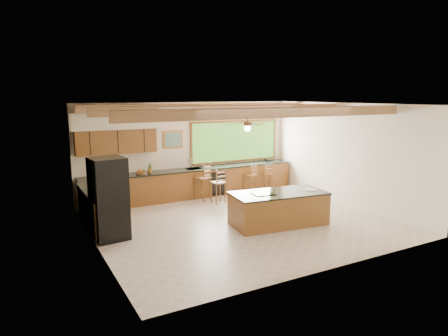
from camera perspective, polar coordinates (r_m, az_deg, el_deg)
ground at (r=10.40m, az=2.33°, el=-7.68°), size 7.20×7.20×0.00m
room_shell at (r=10.42m, az=-0.22°, el=4.83°), size 7.27×6.54×3.02m
counter_run at (r=12.11m, az=-7.13°, el=-2.85°), size 7.12×3.10×1.23m
island at (r=10.18m, az=7.78°, el=-5.72°), size 2.50×1.41×0.85m
refrigerator at (r=9.32m, az=-16.13°, el=-4.25°), size 0.80×0.78×1.87m
bar_stool_a at (r=12.30m, az=-2.94°, el=-1.51°), size 0.55×0.55×1.16m
bar_stool_b at (r=11.92m, az=-0.70°, el=-2.17°), size 0.40×0.40×1.06m
bar_stool_c at (r=13.15m, az=3.91°, el=-1.11°), size 0.46×0.46×1.02m
bar_stool_d at (r=13.54m, az=6.44°, el=-0.91°), size 0.45×0.45×0.98m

